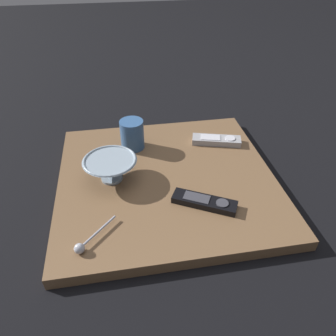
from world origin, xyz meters
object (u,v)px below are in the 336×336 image
Objects in this scene: tv_remote_far at (204,202)px; coffee_mug at (132,134)px; teaspoon at (83,245)px; cereal_bowl at (111,168)px; tv_remote_near at (217,140)px.

coffee_mug is at bearing -151.82° from tv_remote_far.
coffee_mug is 0.45m from teaspoon.
tv_remote_far is (-0.10, 0.33, -0.00)m from teaspoon.
coffee_mug is 0.56× the size of tv_remote_far.
cereal_bowl is at bearing -122.11° from tv_remote_far.
tv_remote_far is at bearing 28.18° from coffee_mug.
tv_remote_near is at bearing 110.73° from cereal_bowl.
coffee_mug is at bearing -94.56° from tv_remote_near.
tv_remote_far is (0.30, -0.12, -0.00)m from tv_remote_near.
cereal_bowl is 1.59× the size of coffee_mug.
tv_remote_near is at bearing 85.44° from coffee_mug.
teaspoon is at bearing -19.87° from coffee_mug.
tv_remote_far is (0.32, 0.17, -0.04)m from coffee_mug.
teaspoon is 0.59× the size of tv_remote_far.
coffee_mug is at bearing 160.13° from teaspoon.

